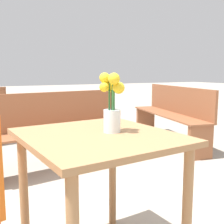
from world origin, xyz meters
name	(u,v)px	position (x,y,z in m)	size (l,w,h in m)	color
table_front	(98,157)	(0.00, 0.00, 0.63)	(0.80, 0.86, 0.75)	#9E7047
flower_vase	(112,105)	(0.08, 0.01, 0.90)	(0.14, 0.14, 0.31)	silver
bench_middle	(59,128)	(0.29, 1.63, 0.46)	(1.55, 0.52, 0.85)	brown
bench_far	(173,112)	(2.13, 1.95, 0.47)	(0.70, 1.83, 0.85)	brown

